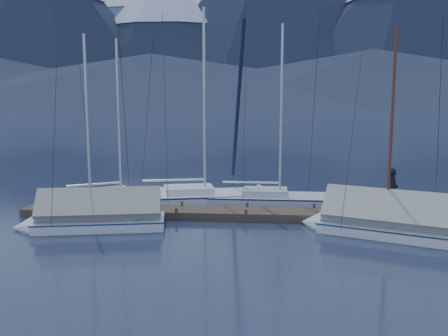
{
  "coord_description": "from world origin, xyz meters",
  "views": [
    {
      "loc": [
        1.7,
        -18.33,
        5.14
      ],
      "look_at": [
        0.0,
        2.0,
        2.2
      ],
      "focal_mm": 38.0,
      "sensor_mm": 36.0,
      "label": 1
    }
  ],
  "objects_px": {
    "sailboat_covered_near": "(383,223)",
    "sailboat_covered_far": "(88,218)",
    "sailboat_open_right": "(290,201)",
    "sailboat_open_left": "(130,198)",
    "sailboat_open_mid": "(216,198)",
    "person": "(393,190)"
  },
  "relations": [
    {
      "from": "sailboat_covered_near",
      "to": "sailboat_covered_far",
      "type": "relative_size",
      "value": 1.02
    },
    {
      "from": "sailboat_open_right",
      "to": "sailboat_covered_near",
      "type": "distance_m",
      "value": 5.97
    },
    {
      "from": "sailboat_open_right",
      "to": "sailboat_open_left",
      "type": "bearing_deg",
      "value": 178.99
    },
    {
      "from": "sailboat_covered_far",
      "to": "sailboat_open_mid",
      "type": "bearing_deg",
      "value": 49.36
    },
    {
      "from": "sailboat_open_mid",
      "to": "sailboat_open_right",
      "type": "relative_size",
      "value": 1.09
    },
    {
      "from": "sailboat_open_left",
      "to": "sailboat_open_right",
      "type": "distance_m",
      "value": 8.11
    },
    {
      "from": "sailboat_open_mid",
      "to": "person",
      "type": "relative_size",
      "value": 5.59
    },
    {
      "from": "sailboat_open_left",
      "to": "sailboat_open_right",
      "type": "relative_size",
      "value": 0.93
    },
    {
      "from": "sailboat_open_right",
      "to": "sailboat_covered_near",
      "type": "height_order",
      "value": "sailboat_open_right"
    },
    {
      "from": "sailboat_covered_near",
      "to": "sailboat_covered_far",
      "type": "distance_m",
      "value": 11.62
    },
    {
      "from": "sailboat_open_left",
      "to": "sailboat_open_mid",
      "type": "xyz_separation_m",
      "value": [
        4.39,
        0.12,
        0.03
      ]
    },
    {
      "from": "sailboat_open_right",
      "to": "sailboat_covered_far",
      "type": "relative_size",
      "value": 1.14
    },
    {
      "from": "sailboat_open_left",
      "to": "person",
      "type": "xyz_separation_m",
      "value": [
        12.39,
        -2.53,
        1.12
      ]
    },
    {
      "from": "sailboat_open_mid",
      "to": "person",
      "type": "xyz_separation_m",
      "value": [
        8.0,
        -2.65,
        1.09
      ]
    },
    {
      "from": "sailboat_open_mid",
      "to": "sailboat_open_right",
      "type": "xyz_separation_m",
      "value": [
        3.72,
        -0.27,
        -0.02
      ]
    },
    {
      "from": "sailboat_open_left",
      "to": "sailboat_open_right",
      "type": "height_order",
      "value": "sailboat_open_right"
    },
    {
      "from": "sailboat_open_left",
      "to": "sailboat_covered_far",
      "type": "height_order",
      "value": "sailboat_open_left"
    },
    {
      "from": "sailboat_open_left",
      "to": "sailboat_covered_near",
      "type": "relative_size",
      "value": 1.04
    },
    {
      "from": "sailboat_open_right",
      "to": "sailboat_open_mid",
      "type": "bearing_deg",
      "value": 175.89
    },
    {
      "from": "sailboat_open_mid",
      "to": "sailboat_covered_near",
      "type": "relative_size",
      "value": 1.22
    },
    {
      "from": "sailboat_open_right",
      "to": "sailboat_covered_far",
      "type": "xyz_separation_m",
      "value": [
        -8.34,
        -5.11,
        0.24
      ]
    },
    {
      "from": "sailboat_covered_far",
      "to": "person",
      "type": "xyz_separation_m",
      "value": [
        12.62,
        2.72,
        0.87
      ]
    }
  ]
}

